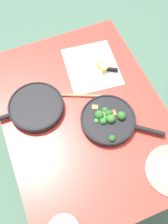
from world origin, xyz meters
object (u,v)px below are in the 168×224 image
Objects in this scene: wooden_spoon at (63,95)px; cheese_block at (103,66)px; skillet_broccoli at (108,120)px; skillet_eggs at (36,107)px; grater_knife at (102,69)px.

wooden_spoon is 0.29m from cheese_block.
skillet_eggs is at bearing -175.04° from skillet_broccoli.
wooden_spoon is 1.42× the size of grater_knife.
cheese_block is at bearing -137.40° from wooden_spoon.
grater_knife is 3.05× the size of cheese_block.
skillet_eggs is at bearing 42.83° from grater_knife.
skillet_eggs is 0.44m from grater_knife.
skillet_eggs is 0.45m from cheese_block.
skillet_eggs is (-0.21, -0.32, -0.00)m from skillet_broccoli.
cheese_block reaches higher than wooden_spoon.
skillet_broccoli is at bearing 147.85° from skillet_eggs.
skillet_eggs reaches higher than grater_knife.
cheese_block is (-0.09, 0.27, 0.01)m from wooden_spoon.
grater_knife is (-0.32, 0.10, -0.02)m from skillet_broccoli.
skillet_broccoli is 0.29m from wooden_spoon.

